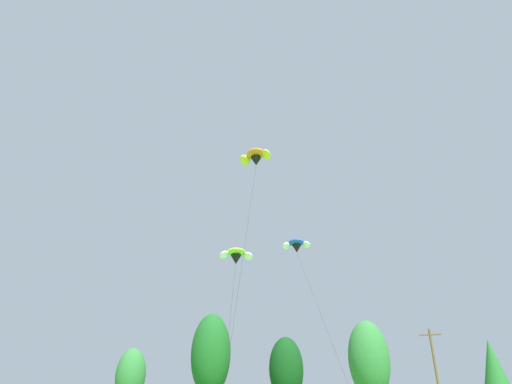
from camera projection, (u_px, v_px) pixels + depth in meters
name	position (u px, v px, depth m)	size (l,w,h in m)	color
treeline_tree_a	(131.00, 375.00, 65.20)	(4.48, 4.48, 9.91)	#472D19
treeline_tree_b	(211.00, 354.00, 60.64)	(5.58, 5.58, 14.00)	#472D19
treeline_tree_c	(286.00, 369.00, 58.67)	(4.67, 4.67, 10.63)	#472D19
treeline_tree_d	(369.00, 360.00, 52.57)	(4.97, 4.97, 11.74)	#472D19
treeline_tree_e	(494.00, 370.00, 49.93)	(3.63, 3.63, 9.24)	#472D19
utility_pole	(437.00, 375.00, 42.83)	(2.20, 0.26, 9.35)	brown
parafoil_kite_high_lime_white	(236.00, 255.00, 36.77)	(4.62, 9.63, 12.89)	#93D633
parafoil_kite_mid_blue_white	(297.00, 245.00, 48.57)	(9.97, 16.79, 17.60)	blue
parafoil_kite_far_orange	(256.00, 157.00, 40.22)	(3.40, 9.20, 22.39)	orange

